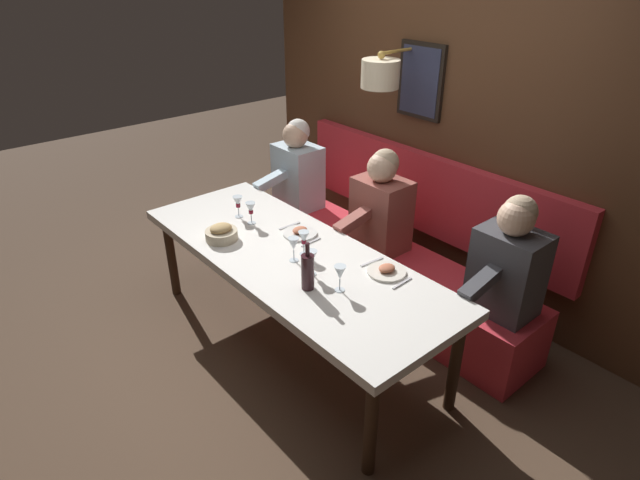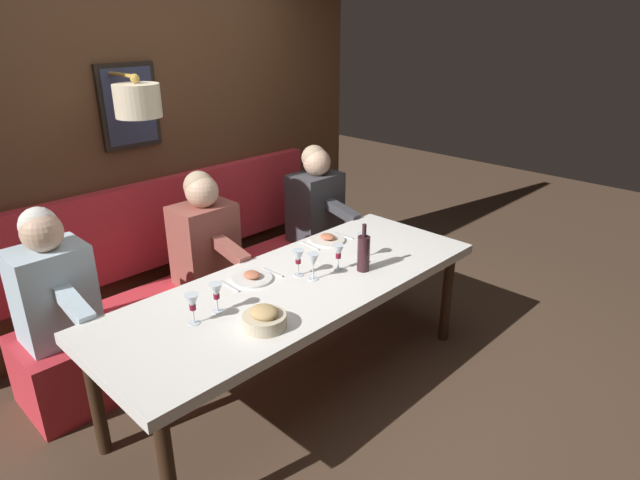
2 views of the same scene
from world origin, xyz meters
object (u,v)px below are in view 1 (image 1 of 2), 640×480
Objects in this scene: diner_middle at (297,167)px; wine_glass_2 at (304,238)px; diner_near at (381,204)px; dining_table at (291,261)px; diner_nearest at (509,261)px; wine_glass_0 at (294,245)px; wine_glass_4 at (340,273)px; wine_bottle at (308,271)px; wine_glass_3 at (238,202)px; wine_glass_1 at (312,258)px; wine_glass_5 at (251,209)px; bread_bowl at (221,233)px.

diner_middle is 4.82× the size of wine_glass_2.
dining_table is at bearing -177.89° from diner_near.
diner_nearest is 1.28m from wine_glass_2.
wine_glass_0 is 0.10m from wine_glass_2.
wine_bottle reaches higher than wine_glass_4.
wine_glass_1 is at bearing -95.73° from wine_glass_3.
diner_near reaches higher than wine_glass_5.
wine_glass_4 is at bearing -90.55° from wine_glass_0.
diner_near is 1.20m from bread_bowl.
wine_glass_5 is (0.01, -0.15, 0.00)m from wine_glass_3.
diner_near is 1.14m from wine_bottle.
wine_glass_4 reaches higher than dining_table.
wine_glass_2 is at bearing 61.76° from wine_glass_1.
wine_bottle is at bearing 132.52° from wine_glass_4.
bread_bowl is (-1.13, 0.42, -0.03)m from diner_near.
wine_bottle is at bearing -103.55° from wine_glass_5.
wine_bottle is at bearing 148.20° from diner_nearest.
wine_bottle is 0.85m from bread_bowl.
dining_table is at bearing -61.75° from bread_bowl.
dining_table is 0.56m from wine_glass_5.
wine_glass_3 is (0.08, 0.77, -0.00)m from wine_glass_0.
wine_glass_0 and wine_glass_4 have the same top height.
wine_glass_1 is at bearing -95.10° from wine_glass_0.
wine_glass_1 is 1.00× the size of wine_glass_5.
dining_table is 0.46m from wine_bottle.
wine_glass_4 and wine_glass_5 have the same top height.
diner_middle reaches higher than dining_table.
bread_bowl is at bearing 104.02° from wine_glass_1.
bread_bowl is at bearing -141.39° from wine_glass_3.
diner_middle is 3.60× the size of bread_bowl.
diner_middle is 4.82× the size of wine_glass_4.
bread_bowl is at bearing 110.47° from wine_glass_0.
wine_glass_4 is at bearing -120.46° from diner_middle.
diner_middle is 1.46m from wine_glass_0.
wine_glass_0 is (-0.92, -0.12, 0.04)m from diner_near.
diner_near is 4.82× the size of wine_glass_2.
wine_glass_1 is 0.24m from wine_glass_4.
wine_glass_4 is 0.55× the size of wine_bottle.
diner_nearest is 1.06m from wine_glass_4.
wine_glass_3 is 0.55× the size of wine_bottle.
diner_near is at bearing -20.48° from bread_bowl.
diner_nearest is 1.92m from wine_glass_3.
wine_glass_2 is 1.00× the size of wine_glass_3.
wine_glass_2 and wine_glass_5 have the same top height.
wine_glass_1 is at bearing -75.98° from bread_bowl.
wine_glass_3 is 1.00× the size of wine_glass_5.
wine_bottle reaches higher than dining_table.
wine_glass_3 is at bearing 84.27° from wine_glass_1.
wine_glass_4 is at bearing -102.90° from wine_glass_2.
dining_table is 11.03× the size of bread_bowl.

